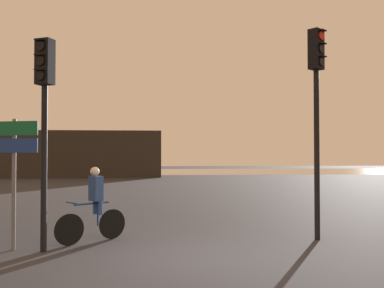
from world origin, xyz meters
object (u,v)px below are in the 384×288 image
distant_building (82,154)px  traffic_light_near_left (44,103)px  direction_sign_post (13,159)px  traffic_light_near_right (317,94)px  cyclist (94,204)px

distant_building → traffic_light_near_left: size_ratio=3.21×
traffic_light_near_left → direction_sign_post: size_ratio=1.60×
traffic_light_near_right → cyclist: bearing=-40.7°
distant_building → cyclist: (4.93, -27.28, -1.09)m
distant_building → traffic_light_near_right: 29.23m
distant_building → traffic_light_near_left: (4.08, -28.17, 1.00)m
traffic_light_near_left → direction_sign_post: bearing=9.3°
distant_building → cyclist: 27.74m
traffic_light_near_right → traffic_light_near_left: bearing=-31.5°
direction_sign_post → traffic_light_near_right: bearing=-158.5°
direction_sign_post → distant_building: bearing=-66.1°
traffic_light_near_left → cyclist: bearing=-109.8°
distant_building → traffic_light_near_left: 28.48m
cyclist → traffic_light_near_right: bearing=-131.5°
traffic_light_near_right → traffic_light_near_left: size_ratio=1.13×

